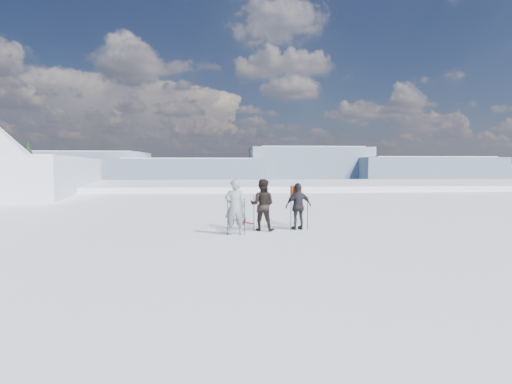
{
  "coord_description": "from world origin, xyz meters",
  "views": [
    {
      "loc": [
        -3.02,
        -11.07,
        2.4
      ],
      "look_at": [
        -1.86,
        3.0,
        1.41
      ],
      "focal_mm": 28.0,
      "sensor_mm": 36.0,
      "label": 1
    }
  ],
  "objects_px": {
    "skis_loose": "(243,221)",
    "skier_dark": "(262,205)",
    "skier_grey": "(235,207)",
    "skier_pack": "(298,206)"
  },
  "relations": [
    {
      "from": "skis_loose",
      "to": "skier_grey",
      "type": "bearing_deg",
      "value": -97.65
    },
    {
      "from": "skier_dark",
      "to": "skis_loose",
      "type": "xyz_separation_m",
      "value": [
        -0.6,
        2.32,
        -0.92
      ]
    },
    {
      "from": "skier_grey",
      "to": "skier_pack",
      "type": "relative_size",
      "value": 1.1
    },
    {
      "from": "skis_loose",
      "to": "skier_pack",
      "type": "bearing_deg",
      "value": -48.99
    },
    {
      "from": "skier_pack",
      "to": "skis_loose",
      "type": "xyz_separation_m",
      "value": [
        -1.93,
        2.22,
        -0.84
      ]
    },
    {
      "from": "skier_grey",
      "to": "skier_dark",
      "type": "relative_size",
      "value": 1.02
    },
    {
      "from": "skier_grey",
      "to": "skier_pack",
      "type": "distance_m",
      "value": 2.51
    },
    {
      "from": "skis_loose",
      "to": "skier_dark",
      "type": "bearing_deg",
      "value": -75.59
    },
    {
      "from": "skier_pack",
      "to": "skier_grey",
      "type": "bearing_deg",
      "value": 7.93
    },
    {
      "from": "skier_grey",
      "to": "skier_dark",
      "type": "distance_m",
      "value": 1.29
    }
  ]
}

